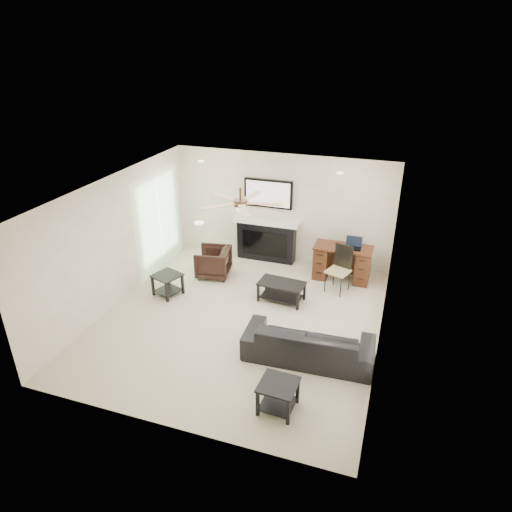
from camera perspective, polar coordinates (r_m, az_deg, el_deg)
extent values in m
plane|color=#BFB799|center=(8.59, -1.96, -7.88)|extent=(5.50, 5.50, 0.00)
cube|color=white|center=(7.50, -2.25, 8.24)|extent=(5.00, 5.50, 0.04)
cube|color=silver|center=(10.38, 3.25, 5.97)|extent=(5.00, 0.04, 2.50)
cube|color=silver|center=(5.85, -11.75, -11.65)|extent=(5.00, 0.04, 2.50)
cube|color=silver|center=(9.08, -17.05, 1.86)|extent=(0.04, 5.50, 2.50)
cube|color=silver|center=(7.54, 16.02, -3.01)|extent=(0.04, 5.50, 2.50)
cube|color=white|center=(7.64, 15.68, -2.75)|extent=(0.04, 5.10, 2.40)
cube|color=#93BC89|center=(10.33, -11.96, 4.15)|extent=(0.04, 1.80, 2.10)
cylinder|color=#382619|center=(7.67, -1.95, 6.68)|extent=(1.40, 1.40, 0.30)
imported|color=black|center=(7.53, 6.58, -10.68)|extent=(2.12, 0.90, 0.61)
imported|color=black|center=(9.97, -5.37, -0.77)|extent=(0.82, 0.80, 0.65)
cube|color=black|center=(9.06, 3.20, -4.47)|extent=(0.94, 0.57, 0.40)
cube|color=black|center=(6.66, 2.77, -17.11)|extent=(0.55, 0.55, 0.45)
cube|color=black|center=(9.41, -10.97, -3.53)|extent=(0.64, 0.64, 0.45)
cube|color=black|center=(10.41, 1.30, 4.34)|extent=(1.52, 0.34, 1.91)
cube|color=#36140D|center=(9.93, 10.69, -0.86)|extent=(1.22, 0.56, 0.76)
cube|color=black|center=(9.40, 10.23, -1.72)|extent=(0.54, 0.56, 0.97)
cube|color=black|center=(9.69, 12.08, 1.54)|extent=(0.33, 0.24, 0.23)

